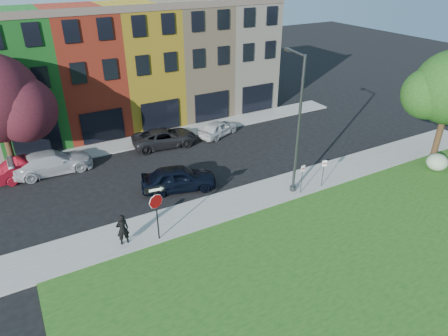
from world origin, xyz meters
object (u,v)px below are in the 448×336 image
sedan_near (179,178)px  man (123,229)px  street_lamp (297,126)px  stop_sign (156,203)px

sedan_near → man: bearing=144.3°
man → street_lamp: 11.84m
stop_sign → street_lamp: street_lamp is taller
sedan_near → street_lamp: bearing=-104.9°
street_lamp → stop_sign: bearing=-165.3°
man → sedan_near: (4.90, 3.93, -0.20)m
stop_sign → man: (-1.78, 0.53, -1.42)m
man → stop_sign: bearing=163.4°
sedan_near → street_lamp: size_ratio=0.60×
stop_sign → sedan_near: (3.12, 4.46, -1.61)m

